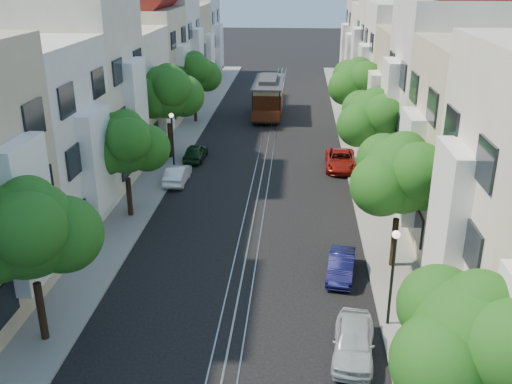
% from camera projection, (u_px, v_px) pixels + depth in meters
% --- Properties ---
extents(ground, '(200.00, 200.00, 0.00)m').
position_uv_depth(ground, '(267.00, 149.00, 45.97)').
color(ground, black).
rests_on(ground, ground).
extents(sidewalk_east, '(2.50, 80.00, 0.12)m').
position_uv_depth(sidewalk_east, '(357.00, 150.00, 45.44)').
color(sidewalk_east, gray).
rests_on(sidewalk_east, ground).
extents(sidewalk_west, '(2.50, 80.00, 0.12)m').
position_uv_depth(sidewalk_west, '(178.00, 146.00, 46.45)').
color(sidewalk_west, gray).
rests_on(sidewalk_west, ground).
extents(rail_left, '(0.06, 80.00, 0.02)m').
position_uv_depth(rail_left, '(260.00, 149.00, 46.01)').
color(rail_left, gray).
rests_on(rail_left, ground).
extents(rail_slot, '(0.06, 80.00, 0.02)m').
position_uv_depth(rail_slot, '(267.00, 149.00, 45.97)').
color(rail_slot, gray).
rests_on(rail_slot, ground).
extents(rail_right, '(0.06, 80.00, 0.02)m').
position_uv_depth(rail_right, '(274.00, 149.00, 45.93)').
color(rail_right, gray).
rests_on(rail_right, ground).
extents(lane_line, '(0.08, 80.00, 0.01)m').
position_uv_depth(lane_line, '(267.00, 149.00, 45.97)').
color(lane_line, tan).
rests_on(lane_line, ground).
extents(townhouses_east, '(7.75, 72.00, 12.00)m').
position_uv_depth(townhouses_east, '(423.00, 87.00, 43.16)').
color(townhouses_east, beige).
rests_on(townhouses_east, ground).
extents(townhouses_west, '(7.75, 72.00, 11.76)m').
position_uv_depth(townhouses_west, '(117.00, 84.00, 44.86)').
color(townhouses_west, silver).
rests_on(townhouses_west, ground).
extents(tree_e_a, '(4.72, 3.87, 6.27)m').
position_uv_depth(tree_e_a, '(475.00, 342.00, 15.07)').
color(tree_e_a, black).
rests_on(tree_e_a, ground).
extents(tree_e_b, '(4.93, 4.08, 6.68)m').
position_uv_depth(tree_e_b, '(402.00, 176.00, 26.08)').
color(tree_e_b, black).
rests_on(tree_e_b, ground).
extents(tree_e_c, '(4.84, 3.99, 6.52)m').
position_uv_depth(tree_e_c, '(374.00, 120.00, 36.33)').
color(tree_e_c, black).
rests_on(tree_e_c, ground).
extents(tree_e_d, '(5.01, 4.16, 6.85)m').
position_uv_depth(tree_e_d, '(358.00, 83.00, 46.44)').
color(tree_e_d, black).
rests_on(tree_e_d, ground).
extents(tree_w_a, '(4.93, 4.08, 6.68)m').
position_uv_depth(tree_w_a, '(30.00, 232.00, 20.59)').
color(tree_w_a, black).
rests_on(tree_w_a, ground).
extents(tree_w_b, '(4.72, 3.87, 6.27)m').
position_uv_depth(tree_w_b, '(126.00, 145.00, 31.84)').
color(tree_w_b, black).
rests_on(tree_w_b, ground).
extents(tree_w_c, '(5.13, 4.28, 7.09)m').
position_uv_depth(tree_w_c, '(168.00, 93.00, 41.80)').
color(tree_w_c, black).
rests_on(tree_w_c, ground).
extents(tree_w_d, '(4.84, 3.99, 6.52)m').
position_uv_depth(tree_w_d, '(194.00, 73.00, 52.18)').
color(tree_w_d, black).
rests_on(tree_w_d, ground).
extents(lamp_east, '(0.32, 0.32, 4.16)m').
position_uv_depth(lamp_east, '(393.00, 264.00, 22.22)').
color(lamp_east, black).
rests_on(lamp_east, ground).
extents(lamp_west, '(0.32, 0.32, 4.16)m').
position_uv_depth(lamp_west, '(172.00, 133.00, 39.80)').
color(lamp_west, black).
rests_on(lamp_west, ground).
extents(cable_car, '(2.83, 9.02, 3.46)m').
position_uv_depth(cable_car, '(268.00, 95.00, 55.62)').
color(cable_car, black).
rests_on(cable_car, ground).
extents(parked_car_e_near, '(1.94, 3.90, 1.28)m').
position_uv_depth(parked_car_e_near, '(354.00, 341.00, 21.25)').
color(parked_car_e_near, silver).
rests_on(parked_car_e_near, ground).
extents(parked_car_e_mid, '(1.62, 3.51, 1.12)m').
position_uv_depth(parked_car_e_mid, '(341.00, 266.00, 26.79)').
color(parked_car_e_mid, '#0B0D39').
rests_on(parked_car_e_mid, ground).
extents(parked_car_e_far, '(2.27, 4.69, 1.29)m').
position_uv_depth(parked_car_e_far, '(341.00, 160.00, 41.25)').
color(parked_car_e_far, maroon).
rests_on(parked_car_e_far, ground).
extents(parked_car_w_mid, '(1.32, 3.68, 1.21)m').
position_uv_depth(parked_car_w_mid, '(177.00, 174.00, 38.52)').
color(parked_car_w_mid, white).
rests_on(parked_car_w_mid, ground).
extents(parked_car_w_far, '(1.57, 3.66, 1.23)m').
position_uv_depth(parked_car_w_far, '(195.00, 152.00, 43.13)').
color(parked_car_w_far, '#14341B').
rests_on(parked_car_w_far, ground).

